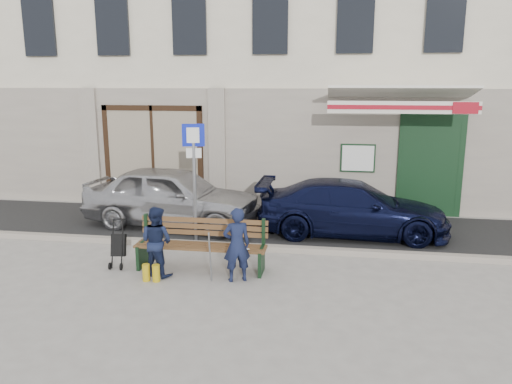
% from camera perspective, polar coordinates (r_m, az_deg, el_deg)
% --- Properties ---
extents(ground, '(80.00, 80.00, 0.00)m').
position_cam_1_polar(ground, '(8.91, -2.68, -9.74)').
color(ground, '#9E9991').
rests_on(ground, ground).
extents(asphalt_lane, '(60.00, 3.20, 0.01)m').
position_cam_1_polar(asphalt_lane, '(11.79, 0.35, -4.08)').
color(asphalt_lane, '#282828').
rests_on(asphalt_lane, ground).
extents(curb, '(60.00, 0.18, 0.12)m').
position_cam_1_polar(curb, '(10.27, -0.99, -6.31)').
color(curb, '#9E9384').
rests_on(curb, ground).
extents(building, '(20.00, 8.27, 10.00)m').
position_cam_1_polar(building, '(16.69, 3.29, 18.00)').
color(building, beige).
rests_on(building, ground).
extents(car_silver, '(4.36, 2.11, 1.43)m').
position_cam_1_polar(car_silver, '(11.99, -9.54, -0.46)').
color(car_silver, '#B1B1B6').
rests_on(car_silver, ground).
extents(car_navy, '(4.24, 1.77, 1.22)m').
position_cam_1_polar(car_navy, '(11.33, 10.93, -1.82)').
color(car_navy, black).
rests_on(car_navy, ground).
extents(parking_sign, '(0.46, 0.14, 2.52)m').
position_cam_1_polar(parking_sign, '(10.56, -7.09, 3.16)').
color(parking_sign, gray).
rests_on(parking_sign, ground).
extents(bench, '(2.40, 1.17, 0.98)m').
position_cam_1_polar(bench, '(9.18, -6.61, -6.09)').
color(bench, brown).
rests_on(bench, ground).
extents(man, '(0.56, 0.47, 1.30)m').
position_cam_1_polar(man, '(8.56, -2.22, -6.04)').
color(man, '#141B39').
rests_on(man, ground).
extents(woman, '(0.73, 0.65, 1.25)m').
position_cam_1_polar(woman, '(8.99, -11.31, -5.53)').
color(woman, '#141C38').
rests_on(woman, ground).
extents(stroller, '(0.29, 0.39, 0.89)m').
position_cam_1_polar(stroller, '(9.63, -15.45, -5.99)').
color(stroller, black).
rests_on(stroller, ground).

